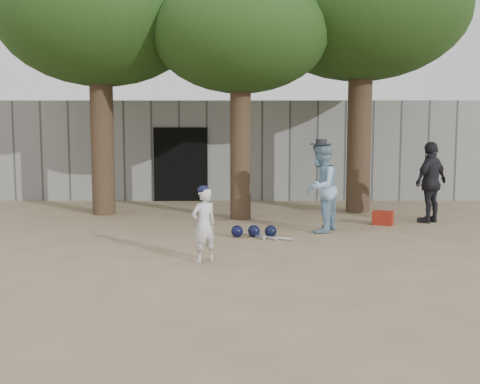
{
  "coord_description": "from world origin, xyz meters",
  "views": [
    {
      "loc": [
        0.63,
        -8.18,
        1.87
      ],
      "look_at": [
        0.6,
        1.0,
        0.95
      ],
      "focal_mm": 40.0,
      "sensor_mm": 36.0,
      "label": 1
    }
  ],
  "objects_px": {
    "spectator_blue": "(321,188)",
    "spectator_dark": "(431,182)",
    "boy_player": "(204,225)",
    "red_bag": "(383,218)"
  },
  "relations": [
    {
      "from": "boy_player",
      "to": "red_bag",
      "type": "xyz_separation_m",
      "value": [
        3.65,
        3.51,
        -0.41
      ]
    },
    {
      "from": "spectator_blue",
      "to": "spectator_dark",
      "type": "xyz_separation_m",
      "value": [
        2.64,
        1.24,
        0.01
      ]
    },
    {
      "from": "boy_player",
      "to": "red_bag",
      "type": "height_order",
      "value": "boy_player"
    },
    {
      "from": "spectator_blue",
      "to": "boy_player",
      "type": "bearing_deg",
      "value": -13.39
    },
    {
      "from": "boy_player",
      "to": "spectator_dark",
      "type": "height_order",
      "value": "spectator_dark"
    },
    {
      "from": "boy_player",
      "to": "red_bag",
      "type": "bearing_deg",
      "value": -170.5
    },
    {
      "from": "boy_player",
      "to": "spectator_blue",
      "type": "height_order",
      "value": "spectator_blue"
    },
    {
      "from": "spectator_blue",
      "to": "spectator_dark",
      "type": "distance_m",
      "value": 2.91
    },
    {
      "from": "boy_player",
      "to": "spectator_blue",
      "type": "distance_m",
      "value": 3.39
    },
    {
      "from": "boy_player",
      "to": "spectator_dark",
      "type": "bearing_deg",
      "value": -175.64
    }
  ]
}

